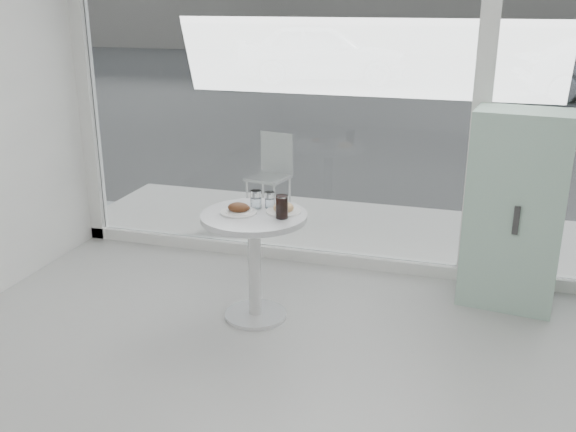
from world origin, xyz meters
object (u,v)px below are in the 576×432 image
(main_table, at_px, (254,244))
(plate_donut, at_px, (284,209))
(patio_chair, at_px, (272,170))
(cola_glass, at_px, (282,207))
(water_tumbler_a, at_px, (256,200))
(water_tumbler_b, at_px, (270,201))
(mint_cabinet, at_px, (515,210))
(car_white, at_px, (322,53))
(plate_fritter, at_px, (239,209))

(main_table, xyz_separation_m, plate_donut, (0.18, 0.09, 0.24))
(main_table, distance_m, plate_donut, 0.31)
(patio_chair, relative_size, cola_glass, 5.39)
(patio_chair, bearing_deg, water_tumbler_a, -63.16)
(main_table, distance_m, water_tumbler_b, 0.32)
(main_table, bearing_deg, mint_cabinet, 24.50)
(mint_cabinet, relative_size, water_tumbler_b, 12.61)
(patio_chair, height_order, water_tumbler_a, water_tumbler_a)
(plate_donut, bearing_deg, water_tumbler_a, 170.68)
(car_white, height_order, water_tumbler_a, car_white)
(mint_cabinet, xyz_separation_m, plate_donut, (-1.52, -0.68, 0.08))
(cola_glass, bearing_deg, main_table, 172.29)
(patio_chair, relative_size, water_tumbler_b, 7.41)
(cola_glass, bearing_deg, plate_donut, 102.03)
(main_table, distance_m, mint_cabinet, 1.87)
(patio_chair, xyz_separation_m, car_white, (-2.19, 10.93, 0.23))
(main_table, xyz_separation_m, cola_glass, (0.21, -0.03, 0.29))
(main_table, bearing_deg, water_tumbler_a, 102.57)
(patio_chair, relative_size, plate_fritter, 3.41)
(water_tumbler_b, bearing_deg, main_table, -111.54)
(patio_chair, bearing_deg, water_tumbler_b, -60.33)
(main_table, relative_size, mint_cabinet, 0.54)
(mint_cabinet, relative_size, water_tumbler_a, 11.51)
(patio_chair, relative_size, plate_donut, 3.53)
(plate_fritter, bearing_deg, patio_chair, 101.98)
(plate_fritter, bearing_deg, cola_glass, -2.95)
(plate_donut, distance_m, water_tumbler_a, 0.21)
(water_tumbler_a, bearing_deg, plate_fritter, -116.91)
(mint_cabinet, xyz_separation_m, water_tumbler_b, (-1.63, -0.62, 0.11))
(mint_cabinet, bearing_deg, patio_chair, 158.34)
(water_tumbler_a, xyz_separation_m, cola_glass, (0.23, -0.16, 0.02))
(mint_cabinet, xyz_separation_m, cola_glass, (-1.49, -0.80, 0.13))
(plate_donut, xyz_separation_m, water_tumbler_b, (-0.12, 0.06, 0.03))
(plate_fritter, relative_size, cola_glass, 1.58)
(mint_cabinet, height_order, water_tumbler_b, mint_cabinet)
(plate_donut, relative_size, water_tumbler_a, 1.92)
(cola_glass, bearing_deg, plate_fritter, 177.05)
(car_white, distance_m, cola_glass, 13.27)
(mint_cabinet, xyz_separation_m, patio_chair, (-2.22, 1.22, -0.19))
(water_tumbler_a, bearing_deg, patio_chair, 104.90)
(water_tumbler_a, bearing_deg, mint_cabinet, 20.51)
(main_table, distance_m, patio_chair, 2.06)
(mint_cabinet, distance_m, car_white, 12.92)
(car_white, relative_size, cola_glass, 28.60)
(plate_fritter, distance_m, water_tumbler_a, 0.16)
(plate_fritter, bearing_deg, water_tumbler_a, 63.09)
(car_white, relative_size, plate_fritter, 18.08)
(main_table, distance_m, cola_glass, 0.36)
(plate_donut, relative_size, cola_glass, 1.53)
(plate_fritter, bearing_deg, mint_cabinet, 23.62)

